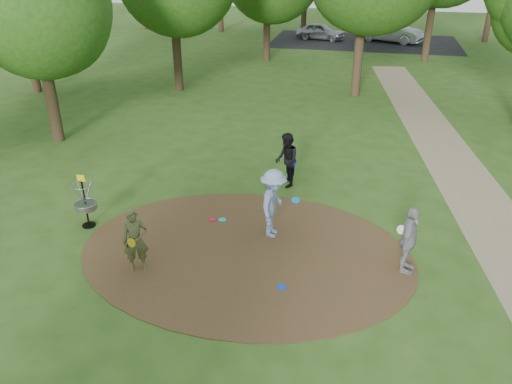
# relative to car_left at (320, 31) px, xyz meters

# --- Properties ---
(ground) EXTENTS (100.00, 100.00, 0.00)m
(ground) POSITION_rel_car_left_xyz_m (1.41, -30.17, -0.63)
(ground) COLOR #2D5119
(ground) RESTS_ON ground
(dirt_clearing) EXTENTS (8.40, 8.40, 0.02)m
(dirt_clearing) POSITION_rel_car_left_xyz_m (1.41, -30.17, -0.62)
(dirt_clearing) COLOR #47301C
(dirt_clearing) RESTS_ON ground
(footpath) EXTENTS (7.55, 39.89, 0.01)m
(footpath) POSITION_rel_car_left_xyz_m (7.91, -28.17, -0.63)
(footpath) COLOR #8C7A5B
(footpath) RESTS_ON ground
(parking_lot) EXTENTS (14.00, 8.00, 0.01)m
(parking_lot) POSITION_rel_car_left_xyz_m (3.41, -0.17, -0.63)
(parking_lot) COLOR black
(parking_lot) RESTS_ON ground
(player_observer_with_disc) EXTENTS (0.70, 0.61, 1.62)m
(player_observer_with_disc) POSITION_rel_car_left_xyz_m (-0.90, -31.43, 0.18)
(player_observer_with_disc) COLOR #525732
(player_observer_with_disc) RESTS_ON ground
(player_throwing_with_disc) EXTENTS (1.11, 1.26, 1.88)m
(player_throwing_with_disc) POSITION_rel_car_left_xyz_m (1.92, -29.21, 0.31)
(player_throwing_with_disc) COLOR #859BC6
(player_throwing_with_disc) RESTS_ON ground
(player_walking_with_disc) EXTENTS (0.91, 1.02, 1.73)m
(player_walking_with_disc) POSITION_rel_car_left_xyz_m (1.75, -26.17, 0.23)
(player_walking_with_disc) COLOR black
(player_walking_with_disc) RESTS_ON ground
(player_waiting_with_disc) EXTENTS (0.64, 1.07, 1.70)m
(player_waiting_with_disc) POSITION_rel_car_left_xyz_m (5.27, -30.10, 0.22)
(player_waiting_with_disc) COLOR gray
(player_waiting_with_disc) RESTS_ON ground
(disc_ground_cyan) EXTENTS (0.22, 0.22, 0.02)m
(disc_ground_cyan) POSITION_rel_car_left_xyz_m (0.40, -28.79, -0.61)
(disc_ground_cyan) COLOR #18C0B4
(disc_ground_cyan) RESTS_ON dirt_clearing
(disc_ground_blue) EXTENTS (0.22, 0.22, 0.02)m
(disc_ground_blue) POSITION_rel_car_left_xyz_m (2.55, -31.39, -0.61)
(disc_ground_blue) COLOR blue
(disc_ground_blue) RESTS_ON dirt_clearing
(disc_ground_red) EXTENTS (0.22, 0.22, 0.02)m
(disc_ground_red) POSITION_rel_car_left_xyz_m (0.13, -28.84, -0.61)
(disc_ground_red) COLOR #C5133C
(disc_ground_red) RESTS_ON dirt_clearing
(car_left) EXTENTS (3.94, 2.20, 1.27)m
(car_left) POSITION_rel_car_left_xyz_m (0.00, 0.00, 0.00)
(car_left) COLOR #9A9CA1
(car_left) RESTS_ON ground
(car_right) EXTENTS (5.02, 3.34, 1.56)m
(car_right) POSITION_rel_car_left_xyz_m (5.35, 0.12, 0.15)
(car_right) COLOR #ABACB3
(car_right) RESTS_ON ground
(disc_golf_basket) EXTENTS (0.63, 0.63, 1.54)m
(disc_golf_basket) POSITION_rel_car_left_xyz_m (-3.09, -29.87, 0.24)
(disc_golf_basket) COLOR black
(disc_golf_basket) RESTS_ON ground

